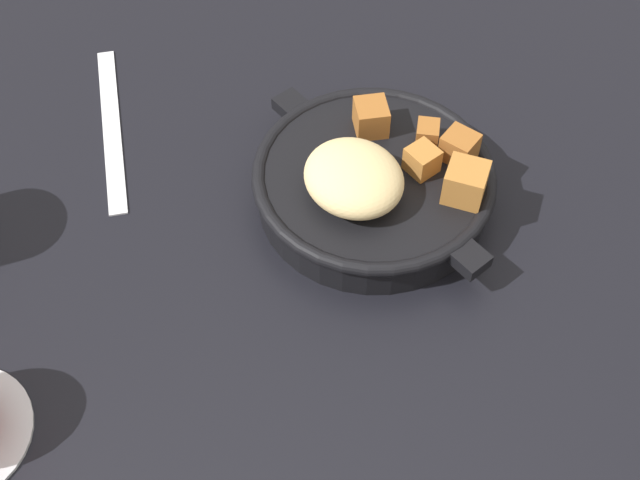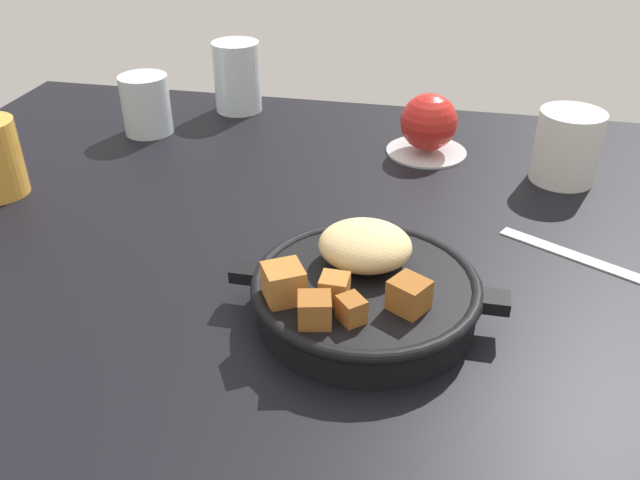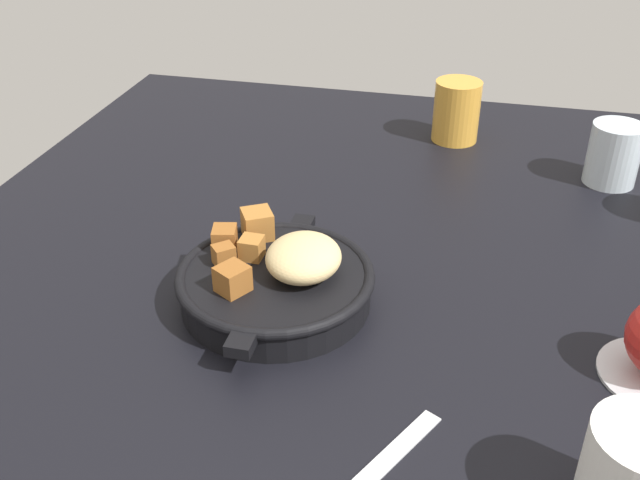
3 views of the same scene
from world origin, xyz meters
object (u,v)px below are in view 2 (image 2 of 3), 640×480
water_glass_tall (237,77)px  water_glass_short (146,105)px  butter_knife (599,264)px  red_apple (429,122)px  ceramic_mug_white (567,147)px  cast_iron_skillet (364,289)px

water_glass_tall → water_glass_short: bearing=-131.1°
butter_knife → red_apple: bearing=156.1°
red_apple → ceramic_mug_white: bearing=-15.9°
red_apple → cast_iron_skillet: bearing=-94.9°
cast_iron_skillet → butter_knife: cast_iron_skillet is taller
red_apple → water_glass_short: size_ratio=0.91×
red_apple → butter_knife: (18.99, -24.40, -4.22)cm
water_glass_tall → water_glass_short: (-9.99, -11.45, -1.11)cm
butter_knife → ceramic_mug_white: (-1.89, 19.54, 4.27)cm
water_glass_tall → ceramic_mug_white: (47.05, -15.49, -0.83)cm
red_apple → ceramic_mug_white: size_ratio=0.85×
water_glass_tall → water_glass_short: water_glass_tall is taller
butter_knife → water_glass_short: water_glass_short is taller
water_glass_short → ceramic_mug_white: bearing=-4.1°
cast_iron_skillet → water_glass_short: 51.56cm
red_apple → water_glass_short: (-39.94, -0.82, -0.23)cm
red_apple → butter_knife: 31.21cm
red_apple → water_glass_tall: water_glass_tall is taller
cast_iron_skillet → water_glass_tall: (-26.80, 47.54, 2.56)cm
ceramic_mug_white → red_apple: bearing=164.1°
ceramic_mug_white → water_glass_short: 57.19cm
butter_knife → water_glass_short: size_ratio=2.54×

